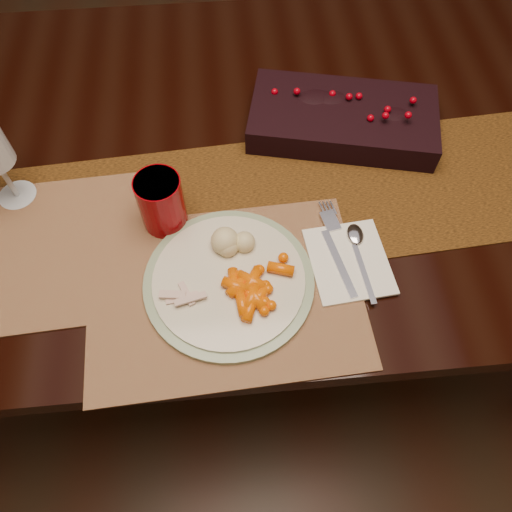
{
  "coord_description": "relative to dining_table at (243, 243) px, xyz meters",
  "views": [
    {
      "loc": [
        -0.03,
        -0.72,
        1.51
      ],
      "look_at": [
        0.01,
        -0.3,
        0.8
      ],
      "focal_mm": 35.0,
      "sensor_mm": 36.0,
      "label": 1
    }
  ],
  "objects": [
    {
      "name": "dinner_plate",
      "position": [
        -0.04,
        -0.32,
        0.39
      ],
      "size": [
        0.36,
        0.36,
        0.02
      ],
      "primitive_type": "cylinder",
      "rotation": [
        0.0,
        0.0,
        0.29
      ],
      "color": "beige",
      "rests_on": "placemat_main"
    },
    {
      "name": "dining_table",
      "position": [
        0.0,
        0.0,
        0.0
      ],
      "size": [
        1.8,
        1.0,
        0.75
      ],
      "primitive_type": "cube",
      "color": "black",
      "rests_on": "floor"
    },
    {
      "name": "baby_carrots",
      "position": [
        -0.0,
        -0.35,
        0.4
      ],
      "size": [
        0.14,
        0.13,
        0.02
      ],
      "primitive_type": null,
      "rotation": [
        0.0,
        0.0,
        0.33
      ],
      "color": "#E85800",
      "rests_on": "dinner_plate"
    },
    {
      "name": "turkey_shreds",
      "position": [
        -0.12,
        -0.34,
        0.4
      ],
      "size": [
        0.08,
        0.08,
        0.02
      ],
      "primitive_type": null,
      "rotation": [
        0.0,
        0.0,
        -0.35
      ],
      "color": "#A79687",
      "rests_on": "dinner_plate"
    },
    {
      "name": "table_runner",
      "position": [
        0.05,
        -0.15,
        0.38
      ],
      "size": [
        1.53,
        0.41,
        0.0
      ],
      "primitive_type": "cube",
      "rotation": [
        0.0,
        0.0,
        0.06
      ],
      "color": "#3D250B",
      "rests_on": "dining_table"
    },
    {
      "name": "floor",
      "position": [
        0.0,
        0.0,
        -0.38
      ],
      "size": [
        5.0,
        5.0,
        0.0
      ],
      "primitive_type": "plane",
      "color": "black",
      "rests_on": "ground"
    },
    {
      "name": "placemat_main",
      "position": [
        -0.05,
        -0.33,
        0.38
      ],
      "size": [
        0.47,
        0.36,
        0.0
      ],
      "primitive_type": "cube",
      "rotation": [
        0.0,
        0.0,
        0.04
      ],
      "color": "brown",
      "rests_on": "dining_table"
    },
    {
      "name": "spoon",
      "position": [
        0.19,
        -0.3,
        0.39
      ],
      "size": [
        0.04,
        0.15,
        0.0
      ],
      "primitive_type": null,
      "rotation": [
        0.0,
        0.0,
        0.09
      ],
      "color": "silver",
      "rests_on": "napkin"
    },
    {
      "name": "red_cup",
      "position": [
        -0.15,
        -0.18,
        0.43
      ],
      "size": [
        0.08,
        0.08,
        0.11
      ],
      "primitive_type": "cylinder",
      "rotation": [
        0.0,
        0.0,
        -0.04
      ],
      "color": "#820005",
      "rests_on": "placemat_main"
    },
    {
      "name": "napkin",
      "position": [
        0.17,
        -0.3,
        0.38
      ],
      "size": [
        0.15,
        0.17,
        0.01
      ],
      "primitive_type": "cube",
      "rotation": [
        0.0,
        0.0,
        0.09
      ],
      "color": "white",
      "rests_on": "placemat_main"
    },
    {
      "name": "mashed_potatoes",
      "position": [
        -0.03,
        -0.27,
        0.42
      ],
      "size": [
        0.1,
        0.09,
        0.05
      ],
      "primitive_type": null,
      "rotation": [
        0.0,
        0.0,
        -0.11
      ],
      "color": "tan",
      "rests_on": "dinner_plate"
    },
    {
      "name": "centerpiece",
      "position": [
        0.21,
        0.02,
        0.42
      ],
      "size": [
        0.41,
        0.27,
        0.07
      ],
      "primitive_type": null,
      "rotation": [
        0.0,
        0.0,
        -0.23
      ],
      "color": "black",
      "rests_on": "table_runner"
    },
    {
      "name": "fork",
      "position": [
        0.15,
        -0.28,
        0.39
      ],
      "size": [
        0.06,
        0.18,
        0.0
      ],
      "primitive_type": null,
      "rotation": [
        0.0,
        0.0,
        0.2
      ],
      "color": "silver",
      "rests_on": "napkin"
    },
    {
      "name": "placemat_second",
      "position": [
        -0.4,
        -0.22,
        0.38
      ],
      "size": [
        0.44,
        0.34,
        0.0
      ],
      "primitive_type": "cube",
      "rotation": [
        0.0,
        0.0,
        0.05
      ],
      "color": "brown",
      "rests_on": "dining_table"
    }
  ]
}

